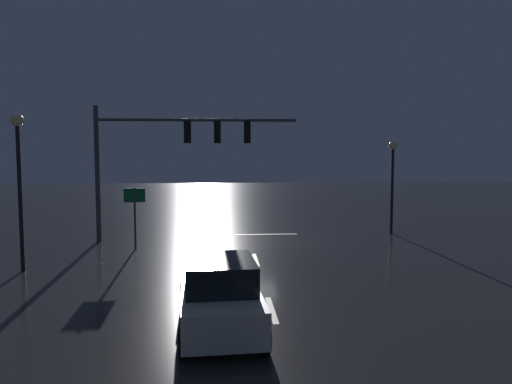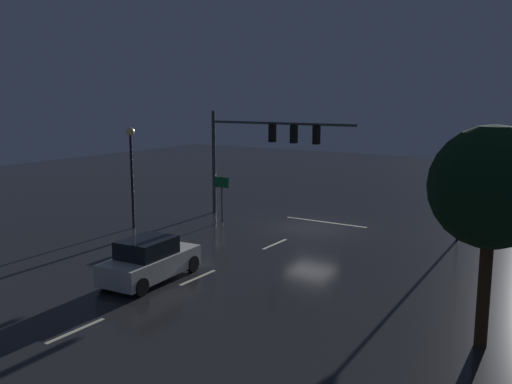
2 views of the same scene
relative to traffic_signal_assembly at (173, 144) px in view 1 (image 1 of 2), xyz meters
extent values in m
plane|color=#232326|center=(-3.52, 0.53, -4.51)|extent=(80.00, 80.00, 0.00)
cylinder|color=#383A3D|center=(3.49, 0.02, -1.38)|extent=(0.22, 0.22, 6.26)
cylinder|color=#383A3D|center=(-1.12, 0.02, 1.10)|extent=(9.23, 0.14, 0.14)
cube|color=black|center=(-0.66, 0.02, 0.53)|extent=(0.32, 0.36, 1.00)
sphere|color=black|center=(-0.66, -0.17, 0.85)|extent=(0.20, 0.20, 0.20)
sphere|color=black|center=(-0.66, -0.17, 0.53)|extent=(0.20, 0.20, 0.20)
sphere|color=#19F24C|center=(-0.66, -0.17, 0.21)|extent=(0.20, 0.20, 0.20)
cube|color=black|center=(-2.05, 0.02, 0.53)|extent=(0.32, 0.36, 1.00)
sphere|color=black|center=(-2.05, -0.17, 0.85)|extent=(0.20, 0.20, 0.20)
sphere|color=black|center=(-2.05, -0.17, 0.53)|extent=(0.20, 0.20, 0.20)
sphere|color=#19F24C|center=(-2.05, -0.17, 0.21)|extent=(0.20, 0.20, 0.20)
cube|color=black|center=(-3.43, 0.02, 0.53)|extent=(0.32, 0.36, 1.00)
sphere|color=black|center=(-3.43, -0.17, 0.85)|extent=(0.20, 0.20, 0.20)
sphere|color=black|center=(-3.43, -0.17, 0.53)|extent=(0.20, 0.20, 0.20)
sphere|color=#19F24C|center=(-3.43, -0.17, 0.21)|extent=(0.20, 0.20, 0.20)
cube|color=beige|center=(-3.52, 4.53, -4.51)|extent=(0.16, 2.20, 0.01)
cube|color=beige|center=(-3.52, 10.53, -4.51)|extent=(0.16, 2.20, 0.01)
cube|color=beige|center=(-3.52, -1.18, -4.51)|extent=(5.00, 0.16, 0.01)
cube|color=silver|center=(-2.14, 11.72, -3.89)|extent=(2.09, 4.41, 0.80)
cube|color=black|center=(-2.15, 11.92, -3.15)|extent=(1.74, 2.20, 0.68)
cylinder|color=black|center=(-1.19, 10.18, -4.17)|extent=(0.27, 0.69, 0.68)
cylinder|color=black|center=(-2.87, 10.07, -4.17)|extent=(0.27, 0.69, 0.68)
cylinder|color=black|center=(-1.41, 13.38, -4.17)|extent=(0.27, 0.69, 0.68)
cylinder|color=black|center=(-3.09, 13.26, -4.17)|extent=(0.27, 0.69, 0.68)
sphere|color=#F9EFC6|center=(-1.35, 9.65, -3.84)|extent=(0.20, 0.20, 0.20)
sphere|color=#F9EFC6|center=(-2.64, 9.56, -3.84)|extent=(0.20, 0.20, 0.20)
cylinder|color=black|center=(-10.83, -1.07, -2.38)|extent=(0.14, 0.14, 4.27)
sphere|color=#F9D88C|center=(-10.83, -1.07, -0.06)|extent=(0.44, 0.44, 0.44)
cylinder|color=black|center=(4.75, 5.71, -1.97)|extent=(0.14, 0.14, 5.08)
sphere|color=#F9D88C|center=(4.75, 5.71, 0.75)|extent=(0.44, 0.44, 0.44)
cylinder|color=#383A3D|center=(1.49, 1.96, -3.19)|extent=(0.09, 0.09, 2.65)
cube|color=#0F6033|center=(1.49, 1.96, -2.21)|extent=(0.90, 0.12, 0.60)
camera|label=1|loc=(-2.19, 23.37, -0.24)|focal=34.87mm
camera|label=2|loc=(-16.77, 27.07, 2.55)|focal=38.86mm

